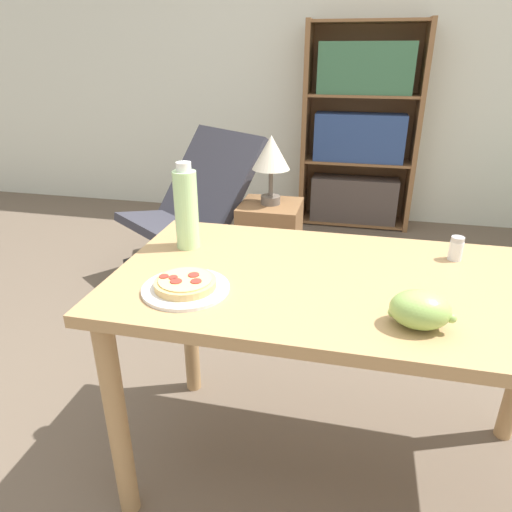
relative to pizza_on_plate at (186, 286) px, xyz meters
name	(u,v)px	position (x,y,z in m)	size (l,w,h in m)	color
ground_plane	(316,439)	(0.36, 0.28, -0.75)	(14.00, 14.00, 0.00)	brown
wall_back	(360,55)	(0.36, 2.90, 0.55)	(8.00, 0.05, 2.60)	silver
dining_table	(347,311)	(0.43, 0.16, -0.12)	(1.35, 0.71, 0.73)	tan
pizza_on_plate	(186,286)	(0.00, 0.00, 0.00)	(0.23, 0.23, 0.04)	white
grape_bunch	(420,310)	(0.59, -0.05, 0.03)	(0.15, 0.11, 0.09)	#93BC5B
drink_bottle	(186,208)	(-0.10, 0.29, 0.12)	(0.08, 0.08, 0.28)	#B7EAA3
salt_shaker	(456,249)	(0.73, 0.37, 0.02)	(0.04, 0.04, 0.07)	white
lounge_chair_near	(191,233)	(-0.56, 1.49, -0.46)	(0.92, 1.00, 0.88)	black
bookshelf	(359,135)	(0.41, 2.72, -0.02)	(0.88, 0.30, 1.54)	brown
side_table	(270,247)	(-0.05, 1.44, -0.48)	(0.34, 0.34, 0.53)	brown
table_lamp	(271,156)	(-0.05, 1.44, 0.05)	(0.21, 0.21, 0.38)	#665B51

